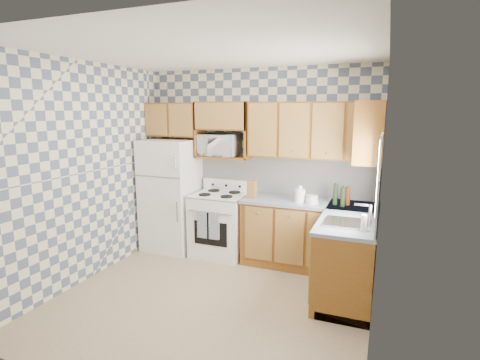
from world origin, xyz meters
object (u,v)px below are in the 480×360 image
at_px(stove_body, 220,225).
at_px(microwave, 220,145).
at_px(electric_kettle, 300,196).
at_px(refrigerator, 171,195).

distance_m(stove_body, microwave, 1.18).
relative_size(stove_body, microwave, 1.55).
bearing_deg(electric_kettle, microwave, 168.62).
height_order(refrigerator, electric_kettle, refrigerator).
relative_size(stove_body, electric_kettle, 5.17).
height_order(refrigerator, microwave, microwave).
xyz_separation_m(stove_body, microwave, (-0.07, 0.18, 1.16)).
xyz_separation_m(microwave, electric_kettle, (1.26, -0.25, -0.60)).
bearing_deg(microwave, stove_body, -67.75).
bearing_deg(microwave, electric_kettle, -10.74).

